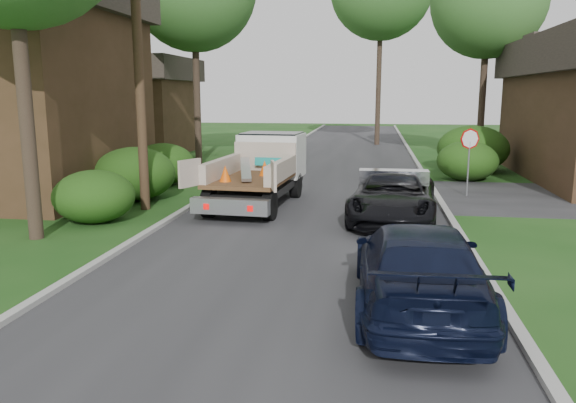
# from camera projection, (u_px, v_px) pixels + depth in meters

# --- Properties ---
(ground) EXTENTS (120.00, 120.00, 0.00)m
(ground) POSITION_uv_depth(u_px,v_px,m) (290.00, 261.00, 12.58)
(ground) COLOR #174112
(ground) RESTS_ON ground
(road) EXTENTS (8.00, 90.00, 0.02)m
(road) POSITION_uv_depth(u_px,v_px,m) (327.00, 188.00, 22.28)
(road) COLOR #28282B
(road) RESTS_ON ground
(curb_left) EXTENTS (0.20, 90.00, 0.12)m
(curb_left) POSITION_uv_depth(u_px,v_px,m) (227.00, 184.00, 22.88)
(curb_left) COLOR #9E9E99
(curb_left) RESTS_ON ground
(curb_right) EXTENTS (0.20, 90.00, 0.12)m
(curb_right) POSITION_uv_depth(u_px,v_px,m) (433.00, 189.00, 21.66)
(curb_right) COLOR #9E9E99
(curb_right) RESTS_ON ground
(stop_sign) EXTENTS (0.71, 0.32, 2.48)m
(stop_sign) POSITION_uv_depth(u_px,v_px,m) (469.00, 148.00, 20.20)
(stop_sign) COLOR slate
(stop_sign) RESTS_ON ground
(utility_pole) EXTENTS (2.42, 1.25, 10.00)m
(utility_pole) POSITION_uv_depth(u_px,v_px,m) (138.00, 45.00, 17.25)
(utility_pole) COLOR #382619
(utility_pole) RESTS_ON ground
(house_left_far) EXTENTS (7.56, 7.56, 6.00)m
(house_left_far) POSITION_uv_depth(u_px,v_px,m) (130.00, 104.00, 35.37)
(house_left_far) COLOR #392817
(house_left_far) RESTS_ON ground
(hedge_left_a) EXTENTS (2.34, 2.34, 1.53)m
(hedge_left_a) POSITION_uv_depth(u_px,v_px,m) (94.00, 196.00, 16.27)
(hedge_left_a) COLOR #183A0D
(hedge_left_a) RESTS_ON ground
(hedge_left_b) EXTENTS (2.86, 2.86, 1.87)m
(hedge_left_b) POSITION_uv_depth(u_px,v_px,m) (134.00, 174.00, 19.68)
(hedge_left_b) COLOR #183A0D
(hedge_left_b) RESTS_ON ground
(hedge_left_c) EXTENTS (2.60, 2.60, 1.70)m
(hedge_left_c) POSITION_uv_depth(u_px,v_px,m) (163.00, 164.00, 23.13)
(hedge_left_c) COLOR #183A0D
(hedge_left_c) RESTS_ON ground
(hedge_right_a) EXTENTS (2.60, 2.60, 1.70)m
(hedge_right_a) POSITION_uv_depth(u_px,v_px,m) (467.00, 161.00, 24.17)
(hedge_right_a) COLOR #183A0D
(hedge_right_a) RESTS_ON ground
(hedge_right_b) EXTENTS (3.38, 3.38, 2.21)m
(hedge_right_b) POSITION_uv_depth(u_px,v_px,m) (473.00, 149.00, 26.93)
(hedge_right_b) COLOR #183A0D
(hedge_right_b) RESTS_ON ground
(tree_right_far) EXTENTS (6.00, 6.00, 11.50)m
(tree_right_far) POSITION_uv_depth(u_px,v_px,m) (489.00, 1.00, 29.28)
(tree_right_far) COLOR #2D2119
(tree_right_far) RESTS_ON ground
(flatbed_truck) EXTENTS (2.93, 6.26, 2.31)m
(flatbed_truck) POSITION_uv_depth(u_px,v_px,m) (264.00, 165.00, 19.42)
(flatbed_truck) COLOR black
(flatbed_truck) RESTS_ON ground
(black_pickup) EXTENTS (2.79, 5.34, 1.44)m
(black_pickup) POSITION_uv_depth(u_px,v_px,m) (393.00, 197.00, 16.45)
(black_pickup) COLOR black
(black_pickup) RESTS_ON ground
(navy_suv) EXTENTS (2.23, 5.28, 1.52)m
(navy_suv) POSITION_uv_depth(u_px,v_px,m) (418.00, 267.00, 9.62)
(navy_suv) COLOR black
(navy_suv) RESTS_ON ground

